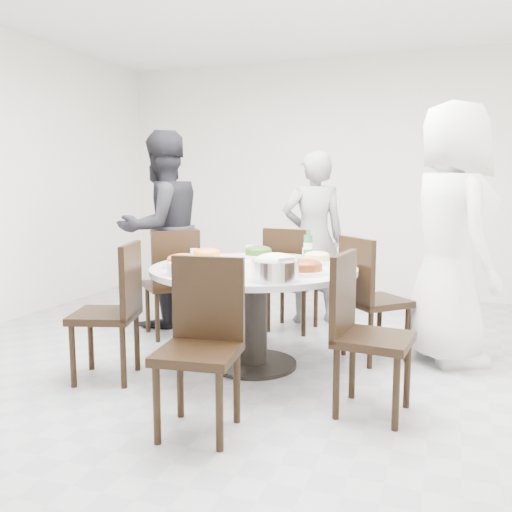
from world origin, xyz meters
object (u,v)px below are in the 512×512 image
(chair_sw, at_px, (105,312))
(diner_middle, at_px, (313,238))
(chair_ne, at_px, (376,298))
(chair_n, at_px, (293,279))
(chair_nw, at_px, (171,282))
(chair_s, at_px, (198,349))
(dining_table, at_px, (254,317))
(beverage_bottle, at_px, (308,244))
(diner_left, at_px, (162,229))
(soup_bowl, at_px, (186,268))
(rice_bowl, at_px, (275,270))
(diner_right, at_px, (450,234))
(chair_se, at_px, (374,335))

(chair_sw, xyz_separation_m, diner_middle, (0.97, 1.99, 0.35))
(chair_ne, height_order, chair_n, same)
(chair_nw, xyz_separation_m, chair_s, (1.07, -1.63, 0.00))
(dining_table, height_order, beverage_bottle, beverage_bottle)
(diner_left, bearing_deg, chair_n, 126.53)
(chair_n, distance_m, diner_middle, 0.50)
(dining_table, height_order, soup_bowl, soup_bowl)
(chair_s, bearing_deg, rice_bowl, 63.74)
(chair_ne, bearing_deg, diner_right, -117.44)
(chair_n, xyz_separation_m, chair_s, (0.10, -2.17, 0.00))
(chair_s, xyz_separation_m, diner_middle, (0.00, 2.51, 0.35))
(diner_middle, height_order, beverage_bottle, diner_middle)
(chair_ne, relative_size, diner_left, 0.52)
(chair_nw, bearing_deg, diner_middle, 174.65)
(chair_ne, relative_size, chair_sw, 1.00)
(chair_n, distance_m, diner_right, 1.49)
(diner_left, bearing_deg, soup_bowl, 61.02)
(rice_bowl, bearing_deg, chair_sw, -173.92)
(chair_n, height_order, soup_bowl, chair_n)
(chair_ne, xyz_separation_m, chair_se, (0.12, -1.01, 0.00))
(soup_bowl, bearing_deg, beverage_bottle, 58.86)
(beverage_bottle, bearing_deg, chair_n, 117.32)
(chair_s, relative_size, chair_se, 1.00)
(chair_n, relative_size, chair_sw, 1.00)
(chair_sw, height_order, diner_left, diner_left)
(chair_sw, relative_size, diner_middle, 0.58)
(chair_ne, height_order, chair_s, same)
(chair_nw, distance_m, soup_bowl, 1.22)
(chair_s, height_order, diner_right, diner_right)
(diner_middle, bearing_deg, chair_ne, 103.63)
(dining_table, relative_size, diner_middle, 0.91)
(diner_right, relative_size, beverage_bottle, 8.11)
(chair_nw, bearing_deg, dining_table, 107.28)
(rice_bowl, bearing_deg, diner_right, 47.32)
(beverage_bottle, bearing_deg, diner_right, 6.77)
(chair_nw, relative_size, diner_right, 0.49)
(chair_sw, bearing_deg, diner_left, 176.66)
(dining_table, distance_m, chair_n, 1.06)
(dining_table, relative_size, diner_right, 0.77)
(diner_middle, bearing_deg, chair_sw, 39.37)
(dining_table, bearing_deg, soup_bowl, -124.32)
(diner_middle, bearing_deg, rice_bowl, 72.08)
(chair_nw, distance_m, diner_right, 2.37)
(diner_left, height_order, rice_bowl, diner_left)
(soup_bowl, bearing_deg, chair_se, -3.64)
(chair_s, relative_size, diner_right, 0.49)
(chair_nw, height_order, rice_bowl, chair_nw)
(diner_right, bearing_deg, chair_se, 134.64)
(diner_right, xyz_separation_m, beverage_bottle, (-1.06, -0.13, -0.10))
(dining_table, bearing_deg, rice_bowl, -55.82)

